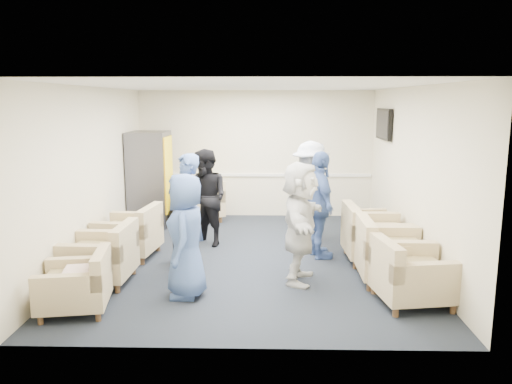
{
  "coord_description": "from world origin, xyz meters",
  "views": [
    {
      "loc": [
        0.26,
        -7.69,
        2.48
      ],
      "look_at": [
        0.07,
        0.2,
        1.03
      ],
      "focal_mm": 35.0,
      "sensor_mm": 36.0,
      "label": 1
    }
  ],
  "objects_px": {
    "armchair_right_near": "(408,276)",
    "person_back_right": "(310,192)",
    "vending_machine": "(150,179)",
    "person_mid_left": "(187,213)",
    "armchair_right_midfar": "(371,237)",
    "person_front_left": "(186,236)",
    "armchair_right_midnear": "(388,255)",
    "person_front_right": "(300,223)",
    "armchair_right_far": "(366,227)",
    "person_back_left": "(207,198)",
    "armchair_left_mid": "(104,258)",
    "armchair_left_near": "(79,286)",
    "person_mid_right": "(320,205)",
    "armchair_left_far": "(132,235)",
    "armchair_corner": "(198,205)"
  },
  "relations": [
    {
      "from": "armchair_left_far",
      "to": "person_back_right",
      "type": "distance_m",
      "value": 3.14
    },
    {
      "from": "armchair_right_far",
      "to": "armchair_left_near",
      "type": "bearing_deg",
      "value": 121.3
    },
    {
      "from": "vending_machine",
      "to": "armchair_right_far",
      "type": "bearing_deg",
      "value": -18.46
    },
    {
      "from": "person_mid_left",
      "to": "person_front_right",
      "type": "distance_m",
      "value": 1.67
    },
    {
      "from": "armchair_right_midfar",
      "to": "person_back_right",
      "type": "height_order",
      "value": "person_back_right"
    },
    {
      "from": "armchair_right_midnear",
      "to": "person_front_right",
      "type": "xyz_separation_m",
      "value": [
        -1.23,
        -0.05,
        0.47
      ]
    },
    {
      "from": "person_front_left",
      "to": "person_mid_left",
      "type": "distance_m",
      "value": 0.99
    },
    {
      "from": "armchair_right_near",
      "to": "armchair_right_far",
      "type": "xyz_separation_m",
      "value": [
        -0.02,
        2.56,
        -0.04
      ]
    },
    {
      "from": "armchair_left_far",
      "to": "person_back_right",
      "type": "relative_size",
      "value": 0.55
    },
    {
      "from": "armchair_right_near",
      "to": "person_front_left",
      "type": "relative_size",
      "value": 0.63
    },
    {
      "from": "person_front_left",
      "to": "person_back_left",
      "type": "relative_size",
      "value": 0.95
    },
    {
      "from": "armchair_right_near",
      "to": "person_back_right",
      "type": "height_order",
      "value": "person_back_right"
    },
    {
      "from": "armchair_right_midfar",
      "to": "person_mid_left",
      "type": "xyz_separation_m",
      "value": [
        -2.8,
        -0.52,
        0.5
      ]
    },
    {
      "from": "armchair_corner",
      "to": "person_front_right",
      "type": "distance_m",
      "value": 3.96
    },
    {
      "from": "armchair_left_far",
      "to": "person_back_left",
      "type": "bearing_deg",
      "value": 128.41
    },
    {
      "from": "armchair_left_far",
      "to": "armchair_corner",
      "type": "distance_m",
      "value": 2.49
    },
    {
      "from": "armchair_right_near",
      "to": "vending_machine",
      "type": "xyz_separation_m",
      "value": [
        -4.09,
        3.92,
        0.59
      ]
    },
    {
      "from": "person_back_right",
      "to": "person_front_right",
      "type": "xyz_separation_m",
      "value": [
        -0.31,
        -2.04,
        -0.06
      ]
    },
    {
      "from": "armchair_right_far",
      "to": "person_mid_right",
      "type": "relative_size",
      "value": 0.49
    },
    {
      "from": "armchair_left_far",
      "to": "person_mid_right",
      "type": "bearing_deg",
      "value": 97.85
    },
    {
      "from": "person_front_right",
      "to": "person_mid_left",
      "type": "bearing_deg",
      "value": 85.46
    },
    {
      "from": "vending_machine",
      "to": "person_mid_left",
      "type": "height_order",
      "value": "vending_machine"
    },
    {
      "from": "person_mid_left",
      "to": "person_back_right",
      "type": "height_order",
      "value": "person_back_right"
    },
    {
      "from": "armchair_right_midfar",
      "to": "person_back_right",
      "type": "xyz_separation_m",
      "value": [
        -0.87,
        1.09,
        0.52
      ]
    },
    {
      "from": "person_mid_left",
      "to": "person_back_left",
      "type": "height_order",
      "value": "person_mid_left"
    },
    {
      "from": "armchair_right_near",
      "to": "vending_machine",
      "type": "bearing_deg",
      "value": 37.67
    },
    {
      "from": "armchair_right_near",
      "to": "person_back_left",
      "type": "relative_size",
      "value": 0.6
    },
    {
      "from": "armchair_right_far",
      "to": "person_back_right",
      "type": "relative_size",
      "value": 0.47
    },
    {
      "from": "armchair_left_near",
      "to": "armchair_left_mid",
      "type": "relative_size",
      "value": 0.98
    },
    {
      "from": "person_mid_left",
      "to": "person_front_left",
      "type": "bearing_deg",
      "value": -10.25
    },
    {
      "from": "armchair_right_midnear",
      "to": "person_mid_left",
      "type": "relative_size",
      "value": 0.55
    },
    {
      "from": "armchair_left_mid",
      "to": "armchair_right_midfar",
      "type": "distance_m",
      "value": 4.03
    },
    {
      "from": "armchair_corner",
      "to": "person_mid_left",
      "type": "bearing_deg",
      "value": 62.54
    },
    {
      "from": "armchair_right_midnear",
      "to": "person_mid_right",
      "type": "xyz_separation_m",
      "value": [
        -0.85,
        1.06,
        0.48
      ]
    },
    {
      "from": "armchair_left_far",
      "to": "person_front_left",
      "type": "height_order",
      "value": "person_front_left"
    },
    {
      "from": "armchair_right_far",
      "to": "person_mid_right",
      "type": "bearing_deg",
      "value": 124.07
    },
    {
      "from": "armchair_right_near",
      "to": "person_front_right",
      "type": "height_order",
      "value": "person_front_right"
    },
    {
      "from": "armchair_right_midnear",
      "to": "person_front_right",
      "type": "height_order",
      "value": "person_front_right"
    },
    {
      "from": "person_front_left",
      "to": "armchair_left_mid",
      "type": "bearing_deg",
      "value": -112.49
    },
    {
      "from": "armchair_left_near",
      "to": "person_back_right",
      "type": "distance_m",
      "value": 4.36
    },
    {
      "from": "armchair_left_mid",
      "to": "armchair_corner",
      "type": "bearing_deg",
      "value": 168.78
    },
    {
      "from": "armchair_left_mid",
      "to": "person_mid_right",
      "type": "relative_size",
      "value": 0.53
    },
    {
      "from": "armchair_left_near",
      "to": "person_front_left",
      "type": "xyz_separation_m",
      "value": [
        1.21,
        0.51,
        0.49
      ]
    },
    {
      "from": "vending_machine",
      "to": "armchair_left_mid",
      "type": "bearing_deg",
      "value": -88.33
    },
    {
      "from": "armchair_right_near",
      "to": "person_back_right",
      "type": "distance_m",
      "value": 3.0
    },
    {
      "from": "person_front_left",
      "to": "armchair_right_midnear",
      "type": "bearing_deg",
      "value": 99.96
    },
    {
      "from": "armchair_left_near",
      "to": "armchair_left_mid",
      "type": "xyz_separation_m",
      "value": [
        -0.01,
        0.95,
        0.04
      ]
    },
    {
      "from": "armchair_right_midnear",
      "to": "armchair_left_near",
      "type": "bearing_deg",
      "value": 106.84
    },
    {
      "from": "armchair_right_far",
      "to": "person_mid_left",
      "type": "relative_size",
      "value": 0.48
    },
    {
      "from": "armchair_left_near",
      "to": "armchair_right_midfar",
      "type": "xyz_separation_m",
      "value": [
        3.87,
        2.01,
        0.07
      ]
    }
  ]
}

